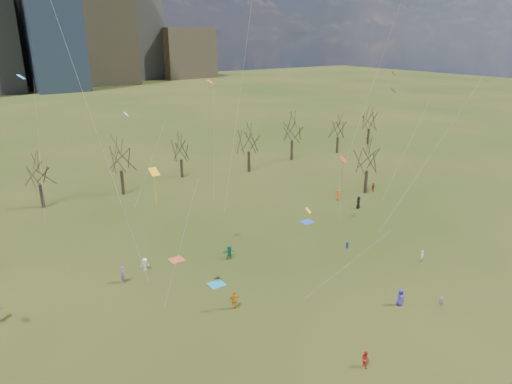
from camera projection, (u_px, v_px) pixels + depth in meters
ground at (322, 287)px, 47.20m from camera, size 500.00×500.00×0.00m
bare_tree_row at (167, 155)px, 74.06m from camera, size 113.04×29.80×9.50m
blanket_teal at (217, 284)px, 47.73m from camera, size 1.60×1.50×0.03m
blanket_navy at (307, 222)px, 63.48m from camera, size 1.60×1.50×0.03m
blanket_crimson at (177, 260)px, 52.88m from camera, size 1.60×1.50×0.03m
person_0 at (400, 298)px, 43.79m from camera, size 0.93×0.73×1.68m
person_1 at (422, 257)px, 51.98m from camera, size 0.65×0.65×1.52m
person_2 at (365, 359)px, 35.73m from camera, size 0.70×0.82×1.47m
person_3 at (441, 302)px, 43.71m from camera, size 0.67×0.78×1.05m
person_4 at (234, 300)px, 43.19m from camera, size 1.19×0.79×1.88m
person_5 at (229, 252)px, 52.85m from camera, size 1.65×0.87×1.70m
person_6 at (359, 202)px, 68.15m from camera, size 1.09×0.97×1.87m
person_7 at (122, 275)px, 47.70m from camera, size 0.53×0.73×1.87m
person_8 at (347, 245)px, 55.43m from camera, size 0.46×0.53×0.94m
person_9 at (145, 264)px, 50.31m from camera, size 1.10×0.89×1.48m
person_10 at (373, 187)px, 75.35m from camera, size 0.98×0.54×1.58m
person_12 at (338, 195)px, 71.54m from camera, size 0.66×0.89×1.64m
kites_airborne at (270, 125)px, 56.46m from camera, size 59.83×40.87×33.74m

